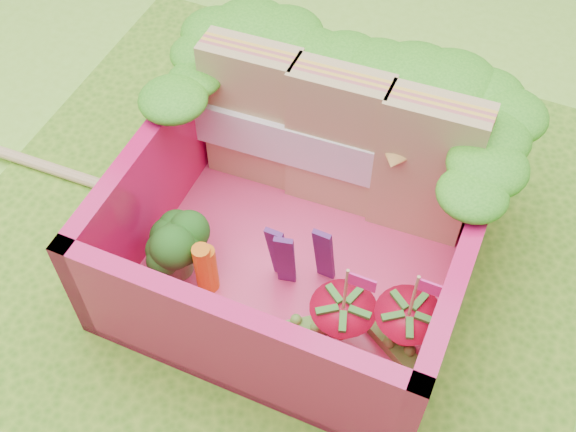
% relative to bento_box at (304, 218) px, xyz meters
% --- Properties ---
extents(ground, '(14.00, 14.00, 0.00)m').
position_rel_bento_box_xyz_m(ground, '(-0.14, 0.05, -0.31)').
color(ground, '#8BD43B').
rests_on(ground, ground).
extents(placemat, '(2.60, 2.60, 0.03)m').
position_rel_bento_box_xyz_m(placemat, '(-0.14, 0.05, -0.29)').
color(placemat, '#509221').
rests_on(placemat, ground).
extents(bento_floor, '(1.30, 1.30, 0.05)m').
position_rel_bento_box_xyz_m(bento_floor, '(0.00, 0.00, -0.25)').
color(bento_floor, '#E93B73').
rests_on(bento_floor, placemat).
extents(bento_box, '(1.30, 1.30, 0.55)m').
position_rel_bento_box_xyz_m(bento_box, '(0.00, 0.00, 0.00)').
color(bento_box, '#D71259').
rests_on(bento_box, placemat).
extents(lettuce_ruffle, '(1.43, 0.76, 0.11)m').
position_rel_bento_box_xyz_m(lettuce_ruffle, '(-0.00, 0.47, 0.33)').
color(lettuce_ruffle, '#298718').
rests_on(lettuce_ruffle, bento_box).
extents(sandwich_stack, '(1.23, 0.23, 0.68)m').
position_rel_bento_box_xyz_m(sandwich_stack, '(0.00, 0.33, 0.11)').
color(sandwich_stack, tan).
rests_on(sandwich_stack, bento_floor).
extents(broccoli, '(0.32, 0.32, 0.24)m').
position_rel_bento_box_xyz_m(broccoli, '(-0.43, -0.28, -0.06)').
color(broccoli, '#5FA34E').
rests_on(broccoli, bento_floor).
extents(carrot_sticks, '(0.08, 0.09, 0.28)m').
position_rel_bento_box_xyz_m(carrot_sticks, '(-0.27, -0.31, -0.10)').
color(carrot_sticks, orange).
rests_on(carrot_sticks, bento_floor).
extents(purple_wedges, '(0.23, 0.11, 0.38)m').
position_rel_bento_box_xyz_m(purple_wedges, '(0.03, -0.16, -0.04)').
color(purple_wedges, '#511B5E').
rests_on(purple_wedges, bento_floor).
extents(strawberry_left, '(0.24, 0.24, 0.48)m').
position_rel_bento_box_xyz_m(strawberry_left, '(0.28, -0.32, -0.10)').
color(strawberry_left, red).
rests_on(strawberry_left, bento_floor).
extents(strawberry_right, '(0.24, 0.24, 0.48)m').
position_rel_bento_box_xyz_m(strawberry_right, '(0.50, -0.26, -0.10)').
color(strawberry_right, red).
rests_on(strawberry_right, bento_floor).
extents(snap_peas, '(0.65, 0.28, 0.05)m').
position_rel_bento_box_xyz_m(snap_peas, '(0.33, -0.31, -0.20)').
color(snap_peas, '#66AD36').
rests_on(snap_peas, bento_floor).
extents(chopsticks, '(2.14, 0.12, 0.04)m').
position_rel_bento_box_xyz_m(chopsticks, '(-1.18, -0.02, -0.25)').
color(chopsticks, '#E4B97D').
rests_on(chopsticks, placemat).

